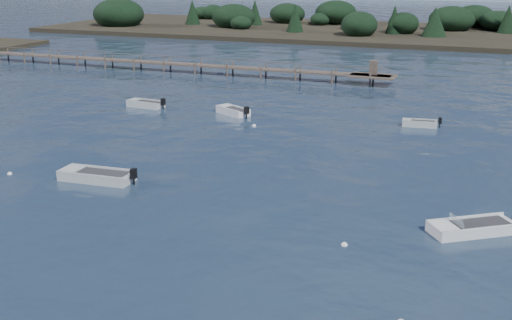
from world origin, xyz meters
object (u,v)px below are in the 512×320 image
at_px(tender_far_grey, 146,105).
at_px(tender_far_grey_b, 420,125).
at_px(dinghy_mid_white_b, 473,229).
at_px(jetty, 167,63).
at_px(tender_far_white, 233,112).
at_px(dinghy_mid_grey, 97,178).

bearing_deg(tender_far_grey, tender_far_grey_b, 4.07).
bearing_deg(tender_far_grey, dinghy_mid_white_b, -32.68).
height_order(tender_far_grey, jetty, jetty).
bearing_deg(tender_far_white, tender_far_grey, -178.85).
bearing_deg(jetty, tender_far_white, -47.79).
bearing_deg(dinghy_mid_grey, dinghy_mid_white_b, 0.16).
distance_m(tender_far_white, jetty, 25.42).
relative_size(tender_far_white, dinghy_mid_white_b, 0.82).
relative_size(dinghy_mid_white_b, dinghy_mid_grey, 0.90).
xyz_separation_m(tender_far_grey, jetty, (-8.24, 19.00, 0.81)).
distance_m(tender_far_white, dinghy_mid_grey, 19.74).
relative_size(tender_far_grey_b, dinghy_mid_white_b, 0.70).
height_order(tender_far_grey_b, jetty, jetty).
xyz_separation_m(tender_far_grey_b, tender_far_white, (-16.09, -1.60, 0.03)).
height_order(tender_far_white, tender_far_grey, tender_far_white).
xyz_separation_m(tender_far_grey, dinghy_mid_grey, (8.15, -19.55, -0.00)).
height_order(dinghy_mid_white_b, jetty, jetty).
xyz_separation_m(dinghy_mid_grey, jetty, (-16.38, 38.55, 0.81)).
distance_m(tender_far_grey_b, tender_far_grey, 24.99).
distance_m(tender_far_grey_b, jetty, 37.38).
bearing_deg(dinghy_mid_white_b, tender_far_white, 137.61).
distance_m(tender_far_white, dinghy_mid_white_b, 29.17).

